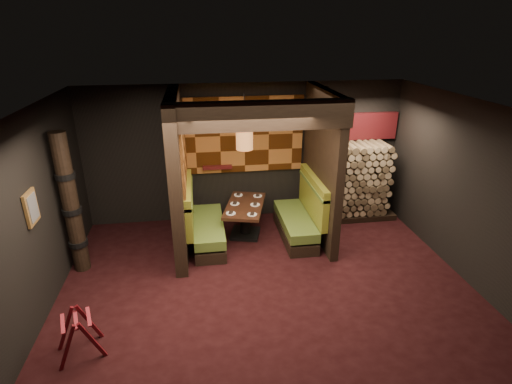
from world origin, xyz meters
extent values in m
cube|color=black|center=(0.00, 0.00, -0.01)|extent=(6.50, 5.50, 0.02)
cube|color=black|center=(0.00, 0.00, 2.86)|extent=(6.50, 5.50, 0.02)
cube|color=black|center=(0.00, 2.76, 1.43)|extent=(6.50, 0.02, 2.85)
cube|color=black|center=(0.00, -2.76, 1.43)|extent=(6.50, 0.02, 2.85)
cube|color=black|center=(-3.26, 0.00, 1.43)|extent=(0.02, 5.50, 2.85)
cube|color=black|center=(3.26, 0.00, 1.43)|extent=(0.02, 5.50, 2.85)
cube|color=black|center=(-1.35, 1.65, 1.43)|extent=(0.20, 2.20, 2.85)
cube|color=black|center=(1.30, 1.70, 1.43)|extent=(0.15, 2.10, 2.85)
cube|color=black|center=(-0.02, 0.70, 2.63)|extent=(2.85, 0.18, 0.44)
cube|color=#B0672E|center=(-0.02, 2.71, 1.82)|extent=(2.40, 0.06, 1.55)
cube|color=#B0672E|center=(-1.23, 1.82, 1.85)|extent=(0.04, 1.85, 1.45)
cube|color=#511415|center=(-0.60, 2.65, 1.18)|extent=(0.60, 0.12, 0.07)
cube|color=black|center=(-0.85, 1.65, 0.11)|extent=(0.55, 1.60, 0.22)
cube|color=#536E29|center=(-0.85, 1.65, 0.36)|extent=(0.55, 1.60, 0.18)
cube|color=olive|center=(-1.19, 1.65, 0.75)|extent=(0.12, 1.60, 0.78)
cube|color=#536E29|center=(-1.19, 1.65, 1.10)|extent=(0.15, 1.60, 0.06)
cube|color=black|center=(0.82, 1.65, 0.11)|extent=(0.55, 1.60, 0.22)
cube|color=#536E29|center=(0.82, 1.65, 0.36)|extent=(0.55, 1.60, 0.18)
cube|color=olive|center=(1.16, 1.65, 0.75)|extent=(0.12, 1.60, 0.78)
cube|color=#536E29|center=(1.16, 1.65, 1.10)|extent=(0.15, 1.60, 0.06)
cube|color=black|center=(-0.13, 1.85, 0.03)|extent=(0.68, 0.68, 0.06)
cylinder|color=black|center=(-0.13, 1.85, 0.30)|extent=(0.20, 0.20, 0.61)
cube|color=#391C12|center=(-0.13, 1.85, 0.64)|extent=(0.99, 1.40, 0.06)
cylinder|color=white|center=(-0.44, 1.49, 0.67)|extent=(0.18, 0.18, 0.01)
cube|color=black|center=(-0.44, 1.49, 0.69)|extent=(0.10, 0.12, 0.02)
cylinder|color=white|center=(-0.06, 1.39, 0.67)|extent=(0.18, 0.18, 0.01)
cube|color=black|center=(-0.06, 1.39, 0.69)|extent=(0.10, 0.12, 0.02)
cylinder|color=white|center=(-0.33, 1.91, 0.67)|extent=(0.18, 0.18, 0.01)
cube|color=black|center=(-0.33, 1.91, 0.69)|extent=(0.10, 0.12, 0.02)
cylinder|color=white|center=(0.06, 1.80, 0.67)|extent=(0.18, 0.18, 0.01)
cube|color=black|center=(0.06, 1.80, 0.69)|extent=(0.10, 0.12, 0.02)
cylinder|color=white|center=(-0.21, 2.32, 0.67)|extent=(0.18, 0.18, 0.01)
cube|color=black|center=(-0.21, 2.32, 0.69)|extent=(0.10, 0.12, 0.02)
cylinder|color=white|center=(0.17, 2.22, 0.67)|extent=(0.18, 0.18, 0.01)
cube|color=black|center=(0.17, 2.22, 0.69)|extent=(0.10, 0.12, 0.02)
cylinder|color=#97592C|center=(-0.13, 1.80, 2.02)|extent=(0.31, 0.31, 0.45)
sphere|color=#FFC672|center=(-0.13, 1.80, 2.02)|extent=(0.18, 0.18, 0.18)
cylinder|color=black|center=(-0.13, 1.80, 2.55)|extent=(0.02, 0.02, 0.61)
cube|color=brown|center=(-3.22, 0.10, 1.62)|extent=(0.04, 0.36, 0.46)
cube|color=#3F3F3F|center=(-3.20, 0.10, 1.62)|extent=(0.01, 0.27, 0.36)
cube|color=#4D090E|center=(-2.67, -1.13, 0.28)|extent=(0.29, 0.13, 0.63)
cube|color=#4D090E|center=(-2.38, -1.04, 0.28)|extent=(0.29, 0.13, 0.63)
cube|color=#4D090E|center=(-2.78, -0.78, 0.28)|extent=(0.29, 0.13, 0.63)
cube|color=#4D090E|center=(-2.50, -0.69, 0.28)|extent=(0.29, 0.13, 0.63)
cube|color=maroon|center=(-2.72, -0.96, 0.51)|extent=(0.16, 0.38, 0.01)
cube|color=maroon|center=(-2.58, -0.91, 0.51)|extent=(0.16, 0.38, 0.01)
cube|color=maroon|center=(-2.44, -0.87, 0.51)|extent=(0.16, 0.38, 0.01)
cylinder|color=black|center=(-3.05, 1.10, 1.20)|extent=(0.26, 0.26, 2.40)
cylinder|color=black|center=(-3.05, 1.10, 0.50)|extent=(0.31, 0.31, 0.09)
cylinder|color=black|center=(-3.05, 1.10, 1.10)|extent=(0.31, 0.31, 0.09)
cylinder|color=black|center=(-3.05, 1.10, 1.70)|extent=(0.31, 0.31, 0.09)
cube|color=black|center=(2.29, 2.35, 0.06)|extent=(1.73, 0.70, 0.12)
cube|color=brown|center=(2.29, 2.35, 0.88)|extent=(1.73, 0.70, 1.52)
cube|color=maroon|center=(2.29, 2.68, 1.92)|extent=(1.83, 0.10, 0.56)
cube|color=black|center=(1.39, 1.96, 1.43)|extent=(0.08, 0.08, 2.85)
camera|label=1|loc=(-0.96, -5.12, 3.87)|focal=28.00mm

